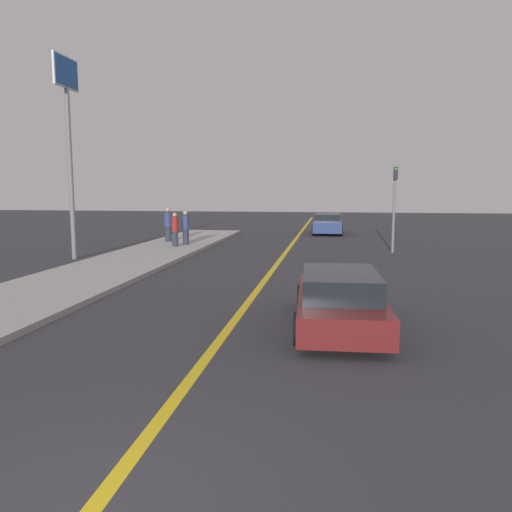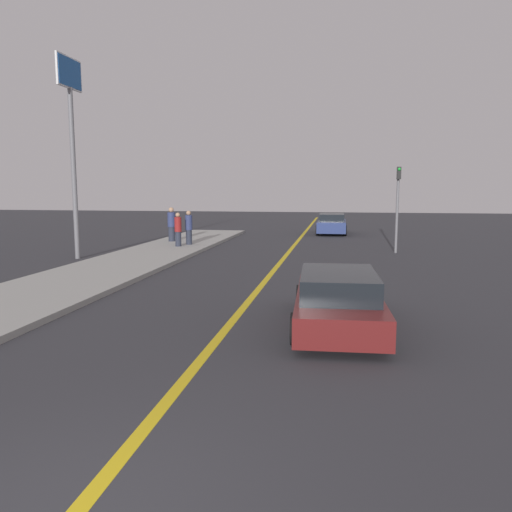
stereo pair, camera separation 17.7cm
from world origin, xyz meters
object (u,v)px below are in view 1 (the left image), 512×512
(pedestrian_far_standing, at_px, (168,224))
(car_ahead_center, at_px, (328,224))
(car_near_right_lane, at_px, (340,300))
(roadside_sign, at_px, (68,114))
(pedestrian_mid_group, at_px, (186,228))
(traffic_light, at_px, (394,200))
(pedestrian_near_curb, at_px, (175,230))

(pedestrian_far_standing, bearing_deg, car_ahead_center, 42.47)
(car_near_right_lane, bearing_deg, roadside_sign, 138.31)
(pedestrian_mid_group, bearing_deg, pedestrian_far_standing, 135.34)
(pedestrian_far_standing, bearing_deg, traffic_light, -9.38)
(pedestrian_near_curb, bearing_deg, pedestrian_mid_group, 71.73)
(car_near_right_lane, bearing_deg, pedestrian_far_standing, 118.11)
(car_near_right_lane, bearing_deg, pedestrian_mid_group, 116.29)
(car_near_right_lane, relative_size, traffic_light, 1.16)
(car_ahead_center, relative_size, traffic_light, 1.13)
(car_near_right_lane, relative_size, pedestrian_near_curb, 2.77)
(car_ahead_center, relative_size, roadside_sign, 0.54)
(car_near_right_lane, distance_m, roadside_sign, 14.98)
(pedestrian_mid_group, xyz_separation_m, traffic_light, (9.97, -0.52, 1.40))
(car_ahead_center, relative_size, pedestrian_far_standing, 2.45)
(pedestrian_near_curb, distance_m, pedestrian_far_standing, 2.45)
(car_ahead_center, distance_m, pedestrian_near_curb, 12.13)
(pedestrian_far_standing, bearing_deg, pedestrian_mid_group, -44.66)
(pedestrian_near_curb, height_order, pedestrian_far_standing, pedestrian_far_standing)
(car_near_right_lane, distance_m, car_ahead_center, 22.40)
(car_near_right_lane, relative_size, pedestrian_mid_group, 2.67)
(pedestrian_mid_group, xyz_separation_m, roadside_sign, (-3.44, -4.63, 4.92))
(car_ahead_center, distance_m, pedestrian_far_standing, 11.23)
(car_near_right_lane, height_order, roadside_sign, roadside_sign)
(pedestrian_near_curb, bearing_deg, pedestrian_far_standing, 116.36)
(traffic_light, bearing_deg, car_ahead_center, 107.96)
(roadside_sign, bearing_deg, car_near_right_lane, -39.16)
(car_near_right_lane, height_order, traffic_light, traffic_light)
(car_near_right_lane, relative_size, roadside_sign, 0.55)
(pedestrian_near_curb, bearing_deg, roadside_sign, -129.89)
(car_near_right_lane, distance_m, pedestrian_near_curb, 14.79)
(car_near_right_lane, bearing_deg, car_ahead_center, 88.76)
(pedestrian_mid_group, bearing_deg, car_near_right_lane, -61.18)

